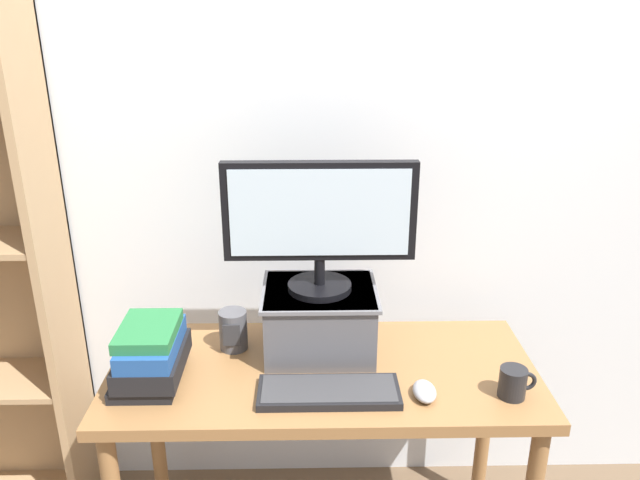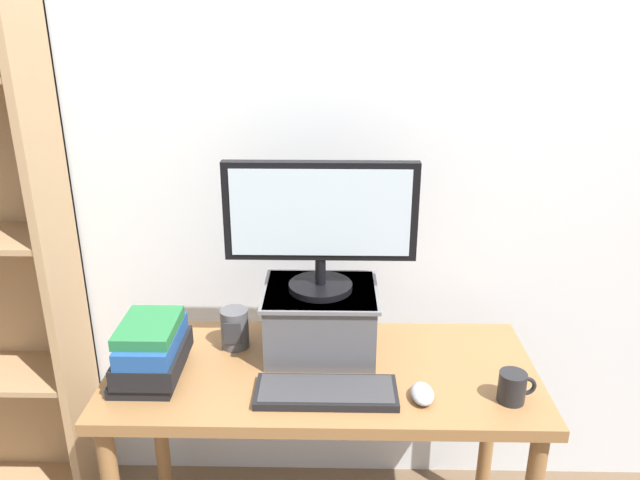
{
  "view_description": "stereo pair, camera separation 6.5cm",
  "coord_description": "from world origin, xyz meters",
  "px_view_note": "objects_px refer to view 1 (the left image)",
  "views": [
    {
      "loc": [
        -0.04,
        -1.6,
        1.76
      ],
      "look_at": [
        -0.01,
        0.04,
        1.13
      ],
      "focal_mm": 35.0,
      "sensor_mm": 36.0,
      "label": 1
    },
    {
      "loc": [
        0.03,
        -1.6,
        1.76
      ],
      "look_at": [
        -0.01,
        0.04,
        1.13
      ],
      "focal_mm": 35.0,
      "sensor_mm": 36.0,
      "label": 2
    }
  ],
  "objects_px": {
    "computer_monitor": "(320,220)",
    "coffee_mug": "(514,383)",
    "computer_mouse": "(424,391)",
    "riser_box": "(320,318)",
    "book_stack": "(151,354)",
    "desk_speaker": "(233,330)",
    "keyboard": "(329,392)",
    "desk": "(323,395)"
  },
  "relations": [
    {
      "from": "book_stack",
      "to": "coffee_mug",
      "type": "bearing_deg",
      "value": -5.72
    },
    {
      "from": "riser_box",
      "to": "book_stack",
      "type": "relative_size",
      "value": 1.3
    },
    {
      "from": "riser_box",
      "to": "desk_speaker",
      "type": "height_order",
      "value": "riser_box"
    },
    {
      "from": "coffee_mug",
      "to": "desk_speaker",
      "type": "xyz_separation_m",
      "value": [
        -0.8,
        0.27,
        0.02
      ]
    },
    {
      "from": "riser_box",
      "to": "computer_monitor",
      "type": "height_order",
      "value": "computer_monitor"
    },
    {
      "from": "computer_monitor",
      "to": "computer_mouse",
      "type": "xyz_separation_m",
      "value": [
        0.28,
        -0.26,
        -0.41
      ]
    },
    {
      "from": "desk",
      "to": "book_stack",
      "type": "relative_size",
      "value": 4.72
    },
    {
      "from": "computer_mouse",
      "to": "coffee_mug",
      "type": "xyz_separation_m",
      "value": [
        0.24,
        -0.0,
        0.03
      ]
    },
    {
      "from": "desk",
      "to": "keyboard",
      "type": "height_order",
      "value": "keyboard"
    },
    {
      "from": "computer_monitor",
      "to": "keyboard",
      "type": "xyz_separation_m",
      "value": [
        0.02,
        -0.25,
        -0.42
      ]
    },
    {
      "from": "desk",
      "to": "computer_mouse",
      "type": "height_order",
      "value": "computer_mouse"
    },
    {
      "from": "computer_mouse",
      "to": "desk_speaker",
      "type": "xyz_separation_m",
      "value": [
        -0.55,
        0.27,
        0.05
      ]
    },
    {
      "from": "keyboard",
      "to": "coffee_mug",
      "type": "distance_m",
      "value": 0.51
    },
    {
      "from": "computer_monitor",
      "to": "coffee_mug",
      "type": "xyz_separation_m",
      "value": [
        0.53,
        -0.26,
        -0.39
      ]
    },
    {
      "from": "desk",
      "to": "computer_monitor",
      "type": "bearing_deg",
      "value": 93.9
    },
    {
      "from": "keyboard",
      "to": "book_stack",
      "type": "height_order",
      "value": "book_stack"
    },
    {
      "from": "computer_mouse",
      "to": "coffee_mug",
      "type": "relative_size",
      "value": 1.0
    },
    {
      "from": "book_stack",
      "to": "desk_speaker",
      "type": "distance_m",
      "value": 0.28
    },
    {
      "from": "riser_box",
      "to": "coffee_mug",
      "type": "xyz_separation_m",
      "value": [
        0.53,
        -0.26,
        -0.07
      ]
    },
    {
      "from": "book_stack",
      "to": "coffee_mug",
      "type": "distance_m",
      "value": 1.02
    },
    {
      "from": "desk_speaker",
      "to": "book_stack",
      "type": "bearing_deg",
      "value": -141.15
    },
    {
      "from": "computer_monitor",
      "to": "book_stack",
      "type": "relative_size",
      "value": 2.09
    },
    {
      "from": "computer_monitor",
      "to": "keyboard",
      "type": "bearing_deg",
      "value": -85.21
    },
    {
      "from": "desk",
      "to": "riser_box",
      "type": "height_order",
      "value": "riser_box"
    },
    {
      "from": "keyboard",
      "to": "computer_mouse",
      "type": "bearing_deg",
      "value": -2.45
    },
    {
      "from": "desk_speaker",
      "to": "riser_box",
      "type": "bearing_deg",
      "value": -2.22
    },
    {
      "from": "desk",
      "to": "computer_mouse",
      "type": "distance_m",
      "value": 0.34
    },
    {
      "from": "desk",
      "to": "riser_box",
      "type": "relative_size",
      "value": 3.63
    },
    {
      "from": "riser_box",
      "to": "desk_speaker",
      "type": "bearing_deg",
      "value": 177.78
    },
    {
      "from": "computer_mouse",
      "to": "coffee_mug",
      "type": "bearing_deg",
      "value": -0.39
    },
    {
      "from": "keyboard",
      "to": "computer_monitor",
      "type": "bearing_deg",
      "value": 94.79
    },
    {
      "from": "computer_mouse",
      "to": "book_stack",
      "type": "distance_m",
      "value": 0.78
    },
    {
      "from": "computer_mouse",
      "to": "desk_speaker",
      "type": "relative_size",
      "value": 0.82
    },
    {
      "from": "book_stack",
      "to": "computer_mouse",
      "type": "bearing_deg",
      "value": -7.39
    },
    {
      "from": "computer_monitor",
      "to": "desk",
      "type": "bearing_deg",
      "value": -86.1
    },
    {
      "from": "keyboard",
      "to": "coffee_mug",
      "type": "height_order",
      "value": "coffee_mug"
    },
    {
      "from": "computer_mouse",
      "to": "riser_box",
      "type": "bearing_deg",
      "value": 137.37
    },
    {
      "from": "coffee_mug",
      "to": "desk_speaker",
      "type": "height_order",
      "value": "desk_speaker"
    },
    {
      "from": "riser_box",
      "to": "computer_monitor",
      "type": "bearing_deg",
      "value": -90.0
    },
    {
      "from": "coffee_mug",
      "to": "desk",
      "type": "bearing_deg",
      "value": 163.6
    },
    {
      "from": "desk",
      "to": "computer_mouse",
      "type": "xyz_separation_m",
      "value": [
        0.28,
        -0.15,
        0.11
      ]
    },
    {
      "from": "riser_box",
      "to": "computer_mouse",
      "type": "bearing_deg",
      "value": -42.63
    }
  ]
}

